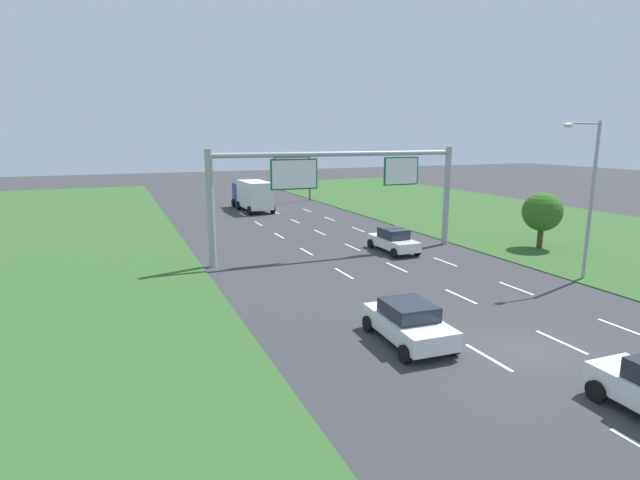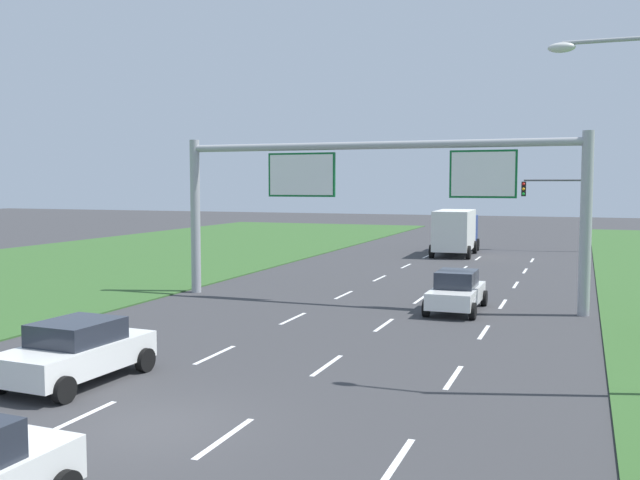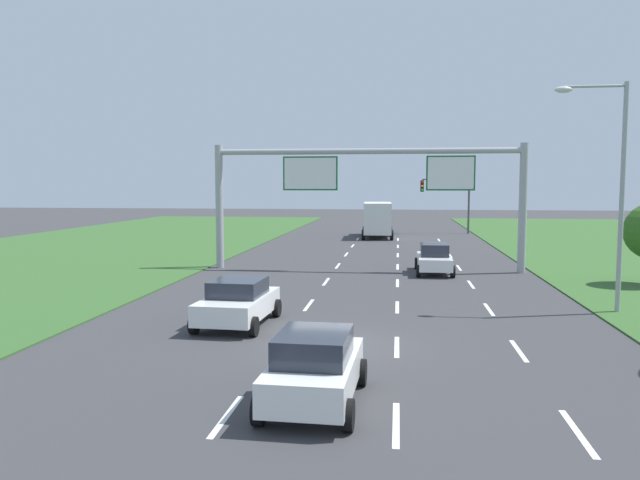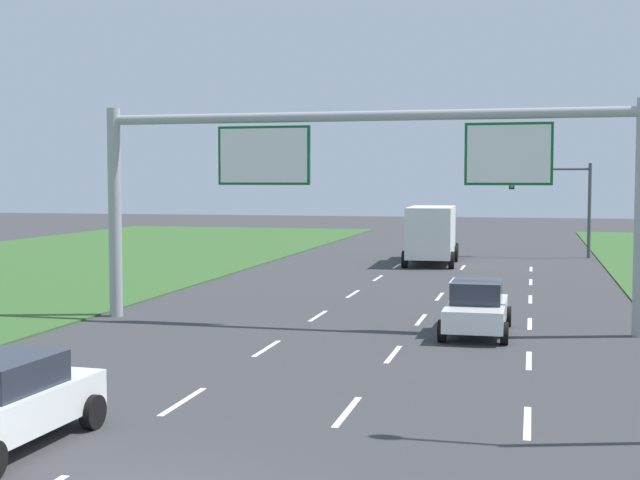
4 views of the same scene
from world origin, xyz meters
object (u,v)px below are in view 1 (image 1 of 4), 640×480
at_px(car_mid_lane, 409,322).
at_px(box_truck, 252,194).
at_px(car_near_red, 393,240).
at_px(traffic_light_mast, 295,169).
at_px(street_lamp, 588,187).
at_px(sign_gantry, 342,181).
at_px(roadside_tree_mid, 542,212).

distance_m(car_mid_lane, box_truck, 36.07).
height_order(car_mid_lane, box_truck, box_truck).
height_order(car_near_red, traffic_light_mast, traffic_light_mast).
bearing_deg(box_truck, car_near_red, -82.43).
distance_m(car_mid_lane, street_lamp, 14.33).
bearing_deg(car_mid_lane, traffic_light_mast, 78.95).
xyz_separation_m(car_mid_lane, traffic_light_mast, (10.25, 41.29, 3.07)).
height_order(box_truck, sign_gantry, sign_gantry).
xyz_separation_m(box_truck, roadside_tree_mid, (13.74, -25.54, 0.88)).
bearing_deg(box_truck, street_lamp, -75.41).
height_order(traffic_light_mast, roadside_tree_mid, traffic_light_mast).
bearing_deg(roadside_tree_mid, car_near_red, 162.66).
bearing_deg(street_lamp, car_near_red, 120.74).
height_order(box_truck, street_lamp, street_lamp).
relative_size(car_near_red, traffic_light_mast, 0.77).
bearing_deg(street_lamp, box_truck, 106.62).
height_order(box_truck, roadside_tree_mid, roadside_tree_mid).
distance_m(box_truck, sign_gantry, 21.99).
distance_m(car_near_red, traffic_light_mast, 28.16).
bearing_deg(car_mid_lane, street_lamp, 18.38).
relative_size(car_near_red, roadside_tree_mid, 1.09).
height_order(sign_gantry, street_lamp, street_lamp).
distance_m(car_near_red, sign_gantry, 5.48).
height_order(traffic_light_mast, street_lamp, street_lamp).
distance_m(sign_gantry, traffic_light_mast, 27.95).
relative_size(street_lamp, roadside_tree_mid, 2.15).
distance_m(traffic_light_mast, street_lamp, 37.77).
bearing_deg(car_mid_lane, roadside_tree_mid, 33.78).
bearing_deg(sign_gantry, street_lamp, -48.03).
height_order(sign_gantry, traffic_light_mast, sign_gantry).
relative_size(car_mid_lane, traffic_light_mast, 0.75).
relative_size(traffic_light_mast, street_lamp, 0.66).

